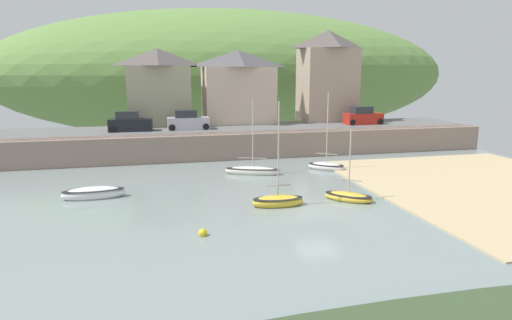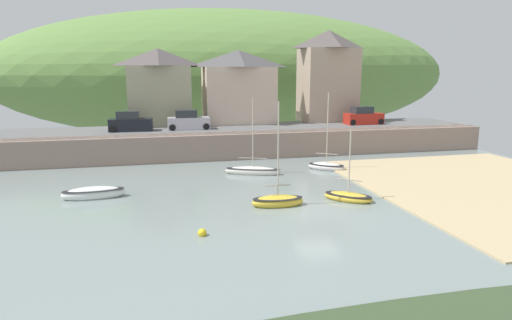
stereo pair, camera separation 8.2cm
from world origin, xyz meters
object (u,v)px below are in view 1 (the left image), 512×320
(parked_car_end_of_row, at_px, (363,117))
(sailboat_tall_mast, at_px, (348,197))
(rowboat_small_beached, at_px, (326,166))
(waterfront_building_right, at_px, (327,75))
(mooring_buoy, at_px, (203,233))
(waterfront_building_centre, at_px, (238,86))
(sailboat_white_hull, at_px, (253,171))
(waterfront_building_left, at_px, (159,86))
(sailboat_nearest_shore, at_px, (278,201))
(sailboat_blue_trim, at_px, (94,194))
(parked_car_by_wall, at_px, (188,121))
(parked_car_near_slipway, at_px, (130,123))

(parked_car_end_of_row, bearing_deg, sailboat_tall_mast, -120.23)
(sailboat_tall_mast, relative_size, rowboat_small_beached, 0.71)
(waterfront_building_right, xyz_separation_m, mooring_buoy, (-17.93, -27.78, -7.51))
(waterfront_building_centre, height_order, sailboat_white_hull, waterfront_building_centre)
(waterfront_building_centre, height_order, rowboat_small_beached, waterfront_building_centre)
(waterfront_building_left, bearing_deg, sailboat_nearest_shore, -75.00)
(waterfront_building_right, distance_m, sailboat_tall_mast, 26.15)
(sailboat_blue_trim, height_order, parked_car_end_of_row, parked_car_end_of_row)
(waterfront_building_right, height_order, parked_car_by_wall, waterfront_building_right)
(sailboat_white_hull, bearing_deg, waterfront_building_centre, 103.86)
(waterfront_building_right, distance_m, parked_car_by_wall, 17.76)
(parked_car_by_wall, xyz_separation_m, parked_car_end_of_row, (19.03, 0.00, 0.00))
(waterfront_building_centre, height_order, parked_car_by_wall, waterfront_building_centre)
(sailboat_nearest_shore, bearing_deg, waterfront_building_centre, 86.79)
(sailboat_nearest_shore, bearing_deg, sailboat_blue_trim, 160.92)
(mooring_buoy, bearing_deg, parked_car_by_wall, 86.73)
(parked_car_end_of_row, bearing_deg, sailboat_blue_trim, -152.06)
(parked_car_near_slipway, bearing_deg, waterfront_building_centre, 23.82)
(sailboat_blue_trim, distance_m, sailboat_white_hull, 12.36)
(waterfront_building_right, relative_size, mooring_buoy, 22.69)
(parked_car_near_slipway, bearing_deg, parked_car_end_of_row, 2.59)
(waterfront_building_left, distance_m, waterfront_building_right, 19.24)
(sailboat_tall_mast, relative_size, parked_car_near_slipway, 1.13)
(waterfront_building_left, height_order, waterfront_building_centre, waterfront_building_left)
(parked_car_by_wall, bearing_deg, parked_car_near_slipway, 179.72)
(waterfront_building_right, height_order, sailboat_blue_trim, waterfront_building_right)
(sailboat_white_hull, height_order, mooring_buoy, sailboat_white_hull)
(parked_car_end_of_row, relative_size, mooring_buoy, 9.12)
(sailboat_blue_trim, xyz_separation_m, parked_car_near_slipway, (1.89, 14.91, 2.90))
(waterfront_building_centre, distance_m, parked_car_by_wall, 8.20)
(waterfront_building_right, bearing_deg, rowboat_small_beached, -112.02)
(rowboat_small_beached, bearing_deg, parked_car_end_of_row, 87.69)
(sailboat_white_hull, distance_m, rowboat_small_beached, 6.41)
(sailboat_white_hull, distance_m, parked_car_near_slipway, 14.73)
(waterfront_building_centre, xyz_separation_m, parked_car_near_slipway, (-11.59, -4.50, -3.27))
(sailboat_nearest_shore, bearing_deg, parked_car_end_of_row, 53.86)
(sailboat_white_hull, xyz_separation_m, mooring_buoy, (-5.51, -12.60, -0.15))
(waterfront_building_left, height_order, sailboat_tall_mast, waterfront_building_left)
(sailboat_blue_trim, distance_m, mooring_buoy, 10.36)
(sailboat_tall_mast, height_order, sailboat_blue_trim, sailboat_tall_mast)
(parked_car_near_slipway, relative_size, parked_car_end_of_row, 1.01)
(waterfront_building_left, relative_size, waterfront_building_right, 0.78)
(waterfront_building_left, distance_m, sailboat_nearest_shore, 25.39)
(waterfront_building_right, bearing_deg, parked_car_end_of_row, -61.60)
(rowboat_small_beached, bearing_deg, sailboat_white_hull, -140.68)
(sailboat_nearest_shore, bearing_deg, sailboat_white_hull, 89.52)
(sailboat_tall_mast, distance_m, rowboat_small_beached, 9.08)
(sailboat_blue_trim, bearing_deg, mooring_buoy, -56.85)
(waterfront_building_left, bearing_deg, sailboat_blue_trim, -103.99)
(parked_car_by_wall, relative_size, parked_car_end_of_row, 0.99)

